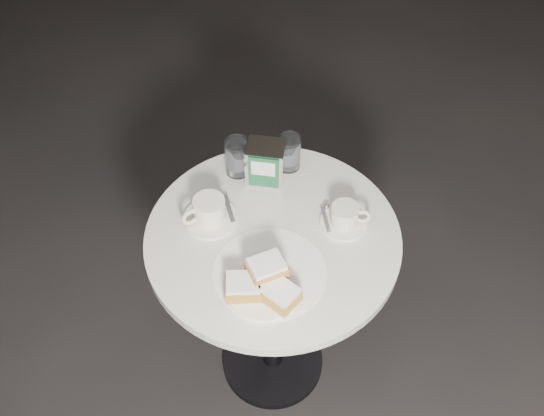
{
  "coord_description": "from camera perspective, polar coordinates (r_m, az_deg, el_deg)",
  "views": [
    {
      "loc": [
        -0.12,
        -1.02,
        2.03
      ],
      "look_at": [
        0.0,
        0.02,
        0.83
      ],
      "focal_mm": 40.0,
      "sensor_mm": 36.0,
      "label": 1
    }
  ],
  "objects": [
    {
      "name": "napkin_dispenser",
      "position": [
        1.74,
        -0.58,
        4.27
      ],
      "size": [
        0.13,
        0.11,
        0.13
      ],
      "rotation": [
        0.0,
        0.0,
        -0.27
      ],
      "color": "silver",
      "rests_on": "cafe_table"
    },
    {
      "name": "coffee_cup_left",
      "position": [
        1.66,
        -5.94,
        -0.35
      ],
      "size": [
        0.2,
        0.2,
        0.08
      ],
      "rotation": [
        0.0,
        0.0,
        0.41
      ],
      "color": "white",
      "rests_on": "cafe_table"
    },
    {
      "name": "beignet_plate",
      "position": [
        1.51,
        -0.85,
        -7.28
      ],
      "size": [
        0.24,
        0.24,
        0.09
      ],
      "rotation": [
        0.0,
        0.0,
        -0.39
      ],
      "color": "white",
      "rests_on": "cafe_table"
    },
    {
      "name": "sugar_spill",
      "position": [
        1.57,
        -0.22,
        -6.06
      ],
      "size": [
        0.39,
        0.39,
        0.0
      ],
      "primitive_type": "cylinder",
      "rotation": [
        0.0,
        0.0,
        -0.42
      ],
      "color": "white",
      "rests_on": "cafe_table"
    },
    {
      "name": "cafe_table",
      "position": [
        1.81,
        0.07,
        -6.4
      ],
      "size": [
        0.7,
        0.7,
        0.74
      ],
      "color": "black",
      "rests_on": "ground"
    },
    {
      "name": "ground",
      "position": [
        2.28,
        0.06,
        -14.27
      ],
      "size": [
        7.0,
        7.0,
        0.0
      ],
      "primitive_type": "plane",
      "color": "black",
      "rests_on": "ground"
    },
    {
      "name": "water_glass_left",
      "position": [
        1.77,
        -3.29,
        4.77
      ],
      "size": [
        0.08,
        0.08,
        0.12
      ],
      "rotation": [
        0.0,
        0.0,
        0.07
      ],
      "color": "white",
      "rests_on": "cafe_table"
    },
    {
      "name": "water_glass_right",
      "position": [
        1.79,
        1.62,
        5.21
      ],
      "size": [
        0.09,
        0.09,
        0.11
      ],
      "rotation": [
        0.0,
        0.0,
        -0.29
      ],
      "color": "white",
      "rests_on": "cafe_table"
    },
    {
      "name": "coffee_cup_right",
      "position": [
        1.66,
        6.87,
        -0.84
      ],
      "size": [
        0.16,
        0.16,
        0.07
      ],
      "rotation": [
        0.0,
        0.0,
        -0.23
      ],
      "color": "white",
      "rests_on": "cafe_table"
    }
  ]
}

